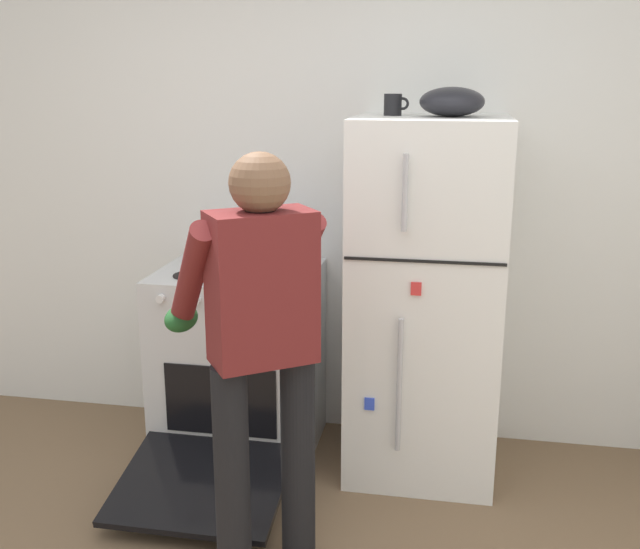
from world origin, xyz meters
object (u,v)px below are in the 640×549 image
stove_range (239,363)px  red_pot (267,259)px  person_cook (260,333)px  mixing_bowl (452,102)px  coffee_mug (393,105)px  refrigerator (426,300)px

stove_range → red_pot: 0.57m
person_cook → mixing_bowl: mixing_bowl is taller
stove_range → coffee_mug: 1.46m
person_cook → red_pot: (-0.20, 0.87, 0.06)m
stove_range → person_cook: 1.09m
red_pot → mixing_bowl: (0.83, 0.05, 0.73)m
refrigerator → person_cook: size_ratio=1.04×
stove_range → mixing_bowl: size_ratio=4.38×
stove_range → mixing_bowl: (0.99, 0.02, 1.28)m
refrigerator → coffee_mug: 0.90m
person_cook → coffee_mug: 1.29m
coffee_mug → refrigerator: bearing=-15.8°
person_cook → red_pot: person_cook is taller
refrigerator → person_cook: 1.07m
person_cook → mixing_bowl: 1.36m
refrigerator → red_pot: refrigerator is taller
stove_range → coffee_mug: (0.73, 0.07, 1.26)m
stove_range → coffee_mug: coffee_mug is taller
coffee_mug → person_cook: bearing=-111.0°
person_cook → mixing_bowl: bearing=55.5°
red_pot → mixing_bowl: size_ratio=1.33×
red_pot → coffee_mug: 0.92m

